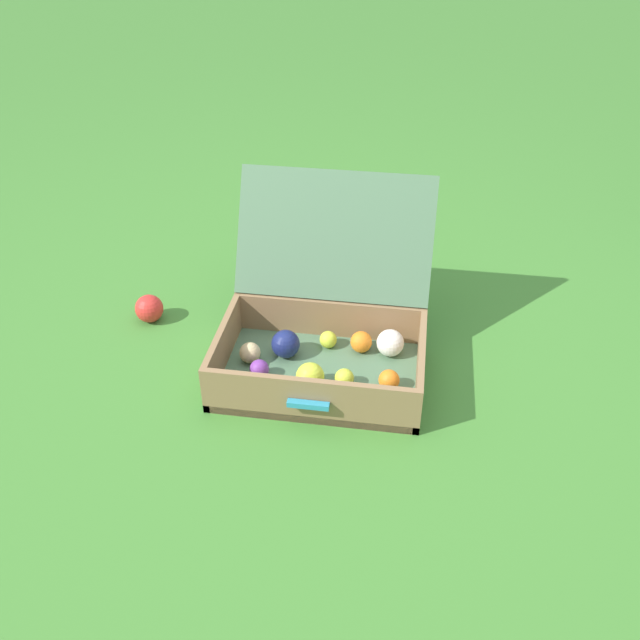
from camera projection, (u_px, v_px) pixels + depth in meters
name	position (u px, v px, depth m)	size (l,w,h in m)	color
ground_plane	(321.00, 384.00, 1.97)	(16.00, 16.00, 0.00)	#3D7A2D
open_suitcase	(325.00, 331.00, 1.99)	(0.58, 0.60, 0.48)	#4C7051
stray_ball_on_grass	(149.00, 309.00, 2.21)	(0.09, 0.09, 0.09)	red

